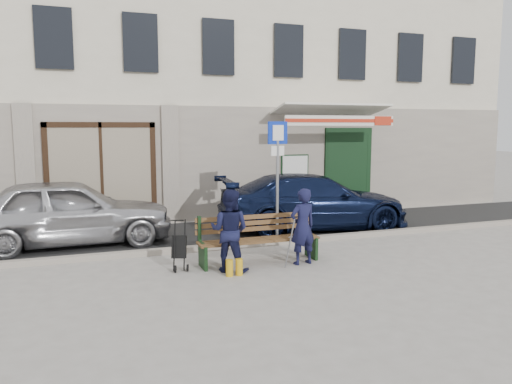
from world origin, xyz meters
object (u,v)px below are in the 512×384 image
car_navy (313,201)px  stroller (179,248)px  bench (257,240)px  man (303,226)px  parking_sign (278,161)px  woman (229,230)px  car_silver (68,212)px

car_navy → stroller: size_ratio=5.39×
bench → man: man is taller
parking_sign → man: size_ratio=1.87×
man → woman: (-1.45, 0.03, 0.02)m
car_silver → bench: (3.44, -2.75, -0.31)m
woman → stroller: woman is taller
bench → stroller: bearing=178.2°
car_navy → parking_sign: 2.02m
stroller → car_navy: bearing=51.7°
bench → stroller: bench is taller
car_navy → man: (-1.69, -2.96, 0.02)m
car_silver → bench: 4.42m
car_silver → man: 5.27m
car_silver → man: size_ratio=3.05×
bench → parking_sign: bearing=56.2°
car_navy → parking_sign: (-1.39, -0.93, 1.13)m
woman → car_silver: bearing=-12.9°
parking_sign → bench: bearing=-134.2°
parking_sign → man: 2.33m
car_silver → woman: bearing=-139.7°
car_navy → woman: bearing=139.0°
man → stroller: size_ratio=1.61×
woman → bench: bearing=-116.5°
bench → stroller: 1.51m
parking_sign → stroller: size_ratio=3.00×
parking_sign → bench: parking_sign is taller
parking_sign → bench: 2.42m
bench → woman: (-0.65, -0.35, 0.30)m
man → woman: size_ratio=0.97×
stroller → parking_sign: bearing=50.9°
parking_sign → car_silver: bearing=155.9°
car_silver → car_navy: car_silver is taller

